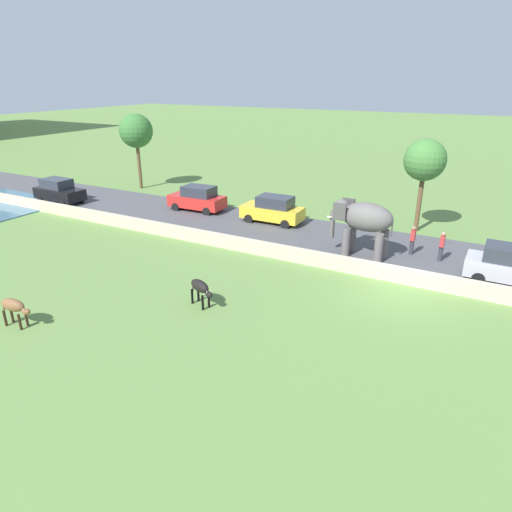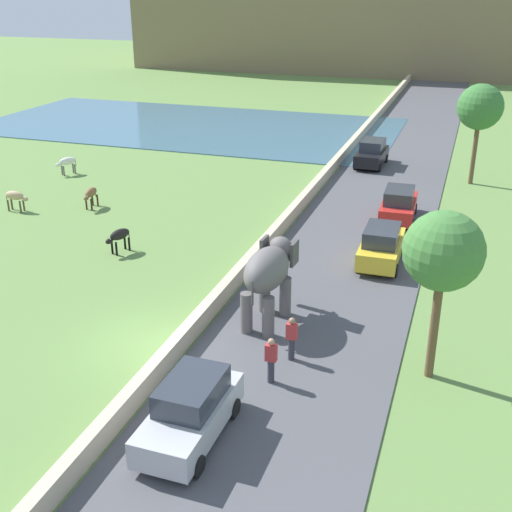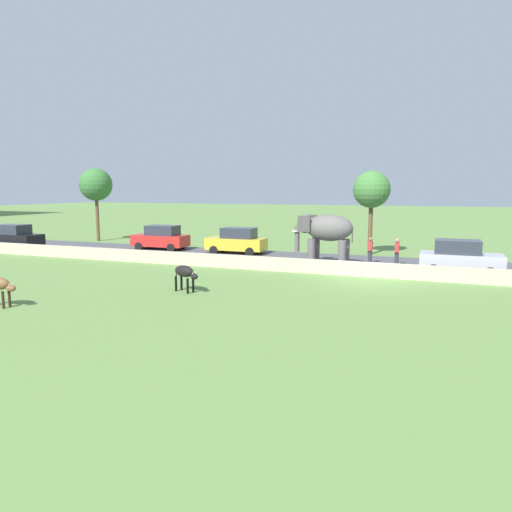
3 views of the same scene
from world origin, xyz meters
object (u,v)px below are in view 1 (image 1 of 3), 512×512
(car_black, at_px, (59,191))
(person_trailing, at_px, (442,246))
(cow_brown, at_px, (14,307))
(cow_black, at_px, (201,288))
(car_yellow, at_px, (273,210))
(elephant, at_px, (363,220))
(car_red, at_px, (198,199))
(person_beside_elephant, at_px, (412,240))
(car_silver, at_px, (512,266))

(car_black, bearing_deg, person_trailing, -87.22)
(car_black, xyz_separation_m, cow_brown, (-13.39, -13.89, -0.06))
(cow_brown, bearing_deg, cow_black, -47.69)
(car_yellow, relative_size, cow_brown, 2.85)
(car_yellow, height_order, car_black, same)
(elephant, height_order, car_red, elephant)
(elephant, bearing_deg, car_black, 90.03)
(cow_black, bearing_deg, person_beside_elephant, -32.57)
(car_yellow, distance_m, car_red, 5.99)
(car_yellow, distance_m, car_silver, 14.17)
(cow_black, bearing_deg, car_red, 36.09)
(person_beside_elephant, height_order, car_yellow, car_yellow)
(elephant, distance_m, cow_black, 9.66)
(car_silver, bearing_deg, car_yellow, 77.15)
(car_silver, bearing_deg, person_beside_elephant, 71.66)
(car_red, xyz_separation_m, cow_black, (-11.77, -8.58, -0.06))
(person_beside_elephant, distance_m, cow_brown, 19.00)
(car_red, bearing_deg, person_trailing, -96.31)
(elephant, height_order, car_black, elephant)
(car_yellow, height_order, car_silver, same)
(car_red, bearing_deg, car_yellow, -90.01)
(car_silver, relative_size, cow_brown, 2.85)
(car_black, distance_m, car_silver, 30.34)
(elephant, bearing_deg, car_yellow, 65.08)
(cow_black, xyz_separation_m, cow_brown, (-4.76, 5.23, 0.00))
(person_trailing, height_order, cow_brown, person_trailing)
(car_black, bearing_deg, cow_black, -114.26)
(elephant, xyz_separation_m, car_black, (-0.01, 23.28, -1.14))
(car_yellow, bearing_deg, car_silver, -102.85)
(elephant, height_order, cow_brown, elephant)
(cow_black, bearing_deg, car_yellow, 12.43)
(elephant, height_order, person_trailing, elephant)
(person_beside_elephant, relative_size, car_yellow, 0.40)
(car_yellow, xyz_separation_m, car_black, (-3.15, 16.53, 0.00))
(car_red, bearing_deg, person_beside_elephant, -96.02)
(cow_black, bearing_deg, person_trailing, -38.84)
(elephant, relative_size, person_trailing, 2.15)
(person_trailing, bearing_deg, car_red, 83.69)
(car_yellow, distance_m, cow_brown, 16.74)
(elephant, xyz_separation_m, car_yellow, (3.14, 6.75, -1.14))
(car_black, bearing_deg, person_beside_elephant, -86.51)
(person_beside_elephant, height_order, car_silver, car_silver)
(car_yellow, bearing_deg, person_beside_elephant, -99.90)
(car_black, height_order, car_silver, same)
(elephant, height_order, car_yellow, elephant)
(person_beside_elephant, xyz_separation_m, cow_black, (-10.18, 6.50, -0.04))
(person_trailing, relative_size, car_yellow, 0.40)
(elephant, bearing_deg, person_trailing, -71.27)
(person_beside_elephant, height_order, car_red, car_red)
(person_trailing, bearing_deg, cow_brown, 138.00)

